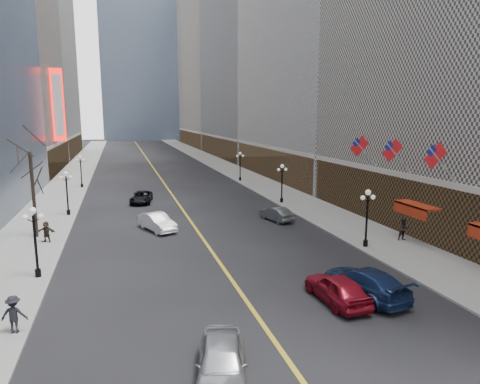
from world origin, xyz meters
TOP-DOWN VIEW (x-y plane):
  - sidewalk_east at (14.00, 70.00)m, footprint 6.00×230.00m
  - sidewalk_west at (-14.00, 70.00)m, footprint 6.00×230.00m
  - lane_line at (0.00, 80.00)m, footprint 0.25×200.00m
  - bldg_east_c at (29.88, 106.00)m, footprint 26.60×40.60m
  - bldg_east_d at (29.90, 149.00)m, footprint 26.60×46.60m
  - bldg_west_d at (-29.92, 121.00)m, footprint 26.60×38.60m
  - streetlamp_east_1 at (11.80, 30.00)m, footprint 1.26×0.44m
  - streetlamp_east_2 at (11.80, 48.00)m, footprint 1.26×0.44m
  - streetlamp_east_3 at (11.80, 66.00)m, footprint 1.26×0.44m
  - streetlamp_west_1 at (-11.80, 30.00)m, footprint 1.26×0.44m
  - streetlamp_west_2 at (-11.80, 48.00)m, footprint 1.26×0.44m
  - streetlamp_west_3 at (-11.80, 66.00)m, footprint 1.26×0.44m
  - flag_3 at (15.31, 27.00)m, footprint 2.87×0.12m
  - flag_4 at (15.31, 32.00)m, footprint 2.87×0.12m
  - flag_5 at (15.31, 37.00)m, footprint 2.87×0.12m
  - awning_c at (16.11, 30.00)m, footprint 1.40×4.00m
  - theatre_marquee at (-15.88, 80.00)m, footprint 2.00×0.55m
  - tree_west_far at (-13.50, 40.00)m, footprint 3.60×3.60m
  - car_nb_near at (-3.04, 16.40)m, footprint 3.08×5.19m
  - car_nb_mid at (-3.44, 39.79)m, footprint 3.31×5.02m
  - car_nb_far at (-4.16, 52.89)m, footprint 3.11×5.30m
  - car_sb_near at (6.71, 21.98)m, footprint 3.44×6.13m
  - car_sb_mid at (4.80, 21.71)m, footprint 2.17×4.90m
  - car_sb_far at (8.21, 40.32)m, footprint 2.50×4.42m
  - ped_east_walk at (15.67, 30.58)m, footprint 0.90×0.50m
  - ped_west_walk at (-11.60, 22.57)m, footprint 1.24×0.65m
  - ped_west_far at (-12.45, 38.10)m, footprint 1.64×0.96m

SIDE VIEW (x-z plane):
  - lane_line at x=0.00m, z-range 0.00..0.02m
  - sidewalk_east at x=14.00m, z-range 0.00..0.15m
  - sidewalk_west at x=-14.00m, z-range 0.00..0.15m
  - car_sb_far at x=8.21m, z-range 0.00..1.38m
  - car_nb_far at x=-4.16m, z-range 0.00..1.38m
  - car_nb_mid at x=-3.44m, z-range 0.00..1.56m
  - car_sb_mid at x=4.80m, z-range 0.00..1.64m
  - car_nb_near at x=-3.04m, z-range 0.00..1.66m
  - car_sb_near at x=6.71m, z-range 0.00..1.68m
  - ped_west_far at x=-12.45m, z-range 0.15..1.85m
  - ped_west_walk at x=-11.60m, z-range 0.15..1.98m
  - ped_east_walk at x=15.67m, z-range 0.15..1.98m
  - streetlamp_east_1 at x=11.80m, z-range 0.64..5.16m
  - streetlamp_east_2 at x=11.80m, z-range 0.64..5.16m
  - streetlamp_east_3 at x=11.80m, z-range 0.64..5.16m
  - streetlamp_west_1 at x=-11.80m, z-range 0.64..5.16m
  - streetlamp_west_2 at x=-11.80m, z-range 0.64..5.16m
  - streetlamp_west_3 at x=-11.80m, z-range 0.64..5.16m
  - awning_c at x=16.11m, z-range 2.62..3.54m
  - tree_west_far at x=-13.50m, z-range 2.28..10.20m
  - flag_3 at x=15.31m, z-range 5.85..8.72m
  - flag_4 at x=15.31m, z-range 5.85..8.72m
  - flag_5 at x=15.31m, z-range 5.85..8.72m
  - theatre_marquee at x=-15.88m, z-range 6.00..18.00m
  - bldg_east_c at x=29.88m, z-range -0.22..48.58m
  - bldg_east_d at x=29.90m, z-range -0.23..62.57m
  - bldg_west_d at x=-29.92m, z-range -0.23..72.57m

